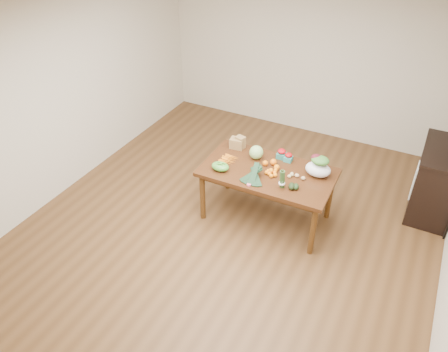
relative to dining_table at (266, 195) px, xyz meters
The scene contains 26 objects.
floor 0.68m from the dining_table, 123.57° to the right, with size 6.00×6.00×0.00m, color brown.
ceiling 2.39m from the dining_table, 123.57° to the right, with size 5.00×6.00×0.02m, color white.
room_walls 1.13m from the dining_table, 123.57° to the right, with size 5.02×6.02×2.70m.
dining_table is the anchor object (origin of this frame).
cabinet 2.24m from the dining_table, 31.60° to the left, with size 0.52×1.02×0.94m, color black.
dish_towel 1.90m from the dining_table, 29.41° to the left, with size 0.02×0.28×0.45m, color white.
paper_bag 0.80m from the dining_table, 151.66° to the left, with size 0.24×0.20×0.17m, color olive, non-canonical shape.
cabbage 0.56m from the dining_table, 142.19° to the left, with size 0.18×0.18×0.18m, color #AACB75.
strawberry_basket_a 0.55m from the dining_table, 83.83° to the left, with size 0.11×0.11×0.10m, color red, non-canonical shape.
strawberry_basket_b 0.55m from the dining_table, 66.05° to the left, with size 0.10×0.10×0.09m, color #B20B0F, non-canonical shape.
orange_a 0.43m from the dining_table, 129.79° to the left, with size 0.07×0.07×0.07m, color orange.
orange_b 0.44m from the dining_table, 87.17° to the left, with size 0.08×0.08×0.08m, color #E5530E.
orange_c 0.43m from the dining_table, 39.88° to the left, with size 0.07×0.07×0.07m, color orange.
mandarin_cluster 0.42m from the dining_table, 42.20° to the right, with size 0.18×0.18×0.08m, color orange, non-canonical shape.
carrots 0.66m from the dining_table, behind, with size 0.22×0.22×0.03m, color orange, non-canonical shape.
snap_pea_bag 0.73m from the dining_table, 154.87° to the right, with size 0.23×0.17×0.10m, color #4C9332.
kale_bunch 0.55m from the dining_table, 106.75° to the right, with size 0.32×0.40×0.16m, color black, non-canonical shape.
asparagus_bundle 0.62m from the dining_table, 42.62° to the right, with size 0.08×0.08×0.25m, color #396C31, non-canonical shape.
potato_a 0.50m from the dining_table, ahead, with size 0.05×0.05×0.04m, color tan.
potato_b 0.49m from the dining_table, ahead, with size 0.05×0.04×0.04m, color #D5C37B.
potato_c 0.54m from the dining_table, ahead, with size 0.05×0.05×0.05m, color #DEB180.
potato_d 0.49m from the dining_table, ahead, with size 0.04×0.04×0.04m, color tan.
potato_e 0.60m from the dining_table, ahead, with size 0.06×0.05×0.05m, color tan.
avocado_a 0.60m from the dining_table, 29.58° to the right, with size 0.07×0.11×0.07m, color black.
avocado_b 0.63m from the dining_table, 24.74° to the right, with size 0.07×0.10×0.07m, color black.
salad_bag 0.78m from the dining_table, 17.88° to the left, with size 0.31×0.23×0.24m, color silver, non-canonical shape.
Camera 1 is at (1.85, -3.73, 3.83)m, focal length 35.00 mm.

